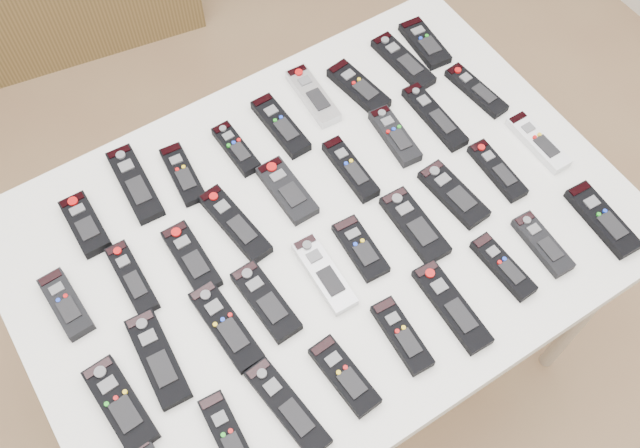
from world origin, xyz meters
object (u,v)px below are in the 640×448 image
remote_13 (287,190)px  remote_34 (503,267)px  remote_32 (402,336)px  remote_24 (415,225)px  remote_19 (158,358)px  table (320,242)px  remote_15 (395,136)px  remote_33 (452,306)px  remote_30 (287,407)px  remote_22 (324,274)px  remote_0 (85,224)px  remote_1 (135,184)px  remote_7 (403,62)px  remote_5 (313,96)px  remote_18 (120,404)px  remote_4 (281,126)px  remote_21 (266,301)px  remote_11 (191,258)px  remote_29 (230,439)px  remote_2 (183,174)px  remote_3 (236,149)px  remote_14 (350,169)px  remote_26 (497,170)px  remote_35 (542,244)px  remote_17 (476,90)px  remote_23 (360,248)px  remote_31 (344,376)px  remote_20 (226,326)px  remote_12 (235,224)px

remote_13 → remote_34: size_ratio=1.04×
remote_32 → remote_24: bearing=51.0°
remote_19 → table: bearing=14.4°
remote_15 → remote_33: (-0.15, -0.39, -0.00)m
remote_19 → remote_30: size_ratio=0.97×
remote_13 → remote_22: size_ratio=0.91×
remote_0 → remote_1: (0.13, 0.04, -0.00)m
remote_7 → remote_19: (-0.82, -0.35, 0.00)m
remote_5 → remote_34: same height
remote_5 → remote_18: size_ratio=0.97×
remote_22 → remote_30: 0.27m
remote_4 → remote_21: 0.43m
remote_5 → remote_11: (-0.43, -0.22, -0.00)m
remote_4 → remote_15: (0.20, -0.16, 0.00)m
remote_13 → remote_29: same height
remote_1 → remote_2: remote_1 is taller
remote_22 → remote_29: 0.36m
remote_3 → remote_33: size_ratio=0.72×
remote_14 → remote_24: (0.03, -0.19, -0.00)m
remote_5 → remote_15: same height
remote_26 → remote_35: (-0.04, -0.19, 0.00)m
remote_1 → remote_3: (0.23, -0.04, 0.00)m
remote_2 → remote_3: (0.13, -0.00, 0.00)m
remote_3 → remote_22: size_ratio=0.81×
remote_0 → remote_21: size_ratio=0.85×
remote_14 → remote_17: (0.37, 0.03, -0.00)m
table → remote_14: size_ratio=7.48×
remote_18 → remote_22: 0.45m
remote_30 → table: bearing=41.9°
remote_21 → remote_29: remote_21 is taller
remote_22 → remote_23: 0.09m
table → remote_23: 0.12m
remote_0 → remote_15: same height
remote_14 → remote_15: (0.13, 0.02, -0.00)m
remote_21 → remote_33: remote_21 is taller
remote_0 → remote_11: size_ratio=0.89×
remote_14 → remote_35: size_ratio=1.14×
remote_21 → remote_33: bearing=-37.2°
remote_34 → table: bearing=130.7°
remote_5 → remote_31: 0.67m
remote_23 → remote_33: 0.21m
remote_35 → remote_32: bearing=-176.7°
remote_14 → remote_20: 0.44m
remote_11 → remote_19: size_ratio=0.86×
remote_12 → remote_17: size_ratio=1.15×
remote_0 → remote_19: bearing=-89.5°
remote_22 → remote_30: (-0.20, -0.19, 0.00)m
remote_17 → remote_3: bearing=159.0°
remote_11 → remote_34: size_ratio=1.08×
remote_24 → remote_34: bearing=-60.2°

